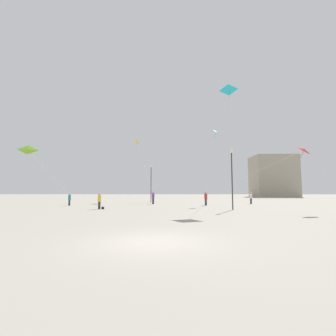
# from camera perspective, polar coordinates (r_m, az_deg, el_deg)

# --- Properties ---
(ground_plane) EXTENTS (300.00, 300.00, 0.00)m
(ground_plane) POSITION_cam_1_polar(r_m,az_deg,el_deg) (9.19, -3.47, -17.01)
(ground_plane) COLOR #9E9689
(person_in_yellow) EXTENTS (0.36, 0.36, 1.67)m
(person_in_yellow) POSITION_cam_1_polar(r_m,az_deg,el_deg) (26.32, -15.87, -7.34)
(person_in_yellow) COLOR #2D2D33
(person_in_yellow) RESTS_ON ground_plane
(person_in_teal) EXTENTS (0.35, 0.35, 1.60)m
(person_in_teal) POSITION_cam_1_polar(r_m,az_deg,el_deg) (34.33, -22.20, -6.73)
(person_in_teal) COLOR #2D2D33
(person_in_teal) RESTS_ON ground_plane
(person_in_white) EXTENTS (0.38, 0.38, 1.76)m
(person_in_white) POSITION_cam_1_polar(r_m,az_deg,el_deg) (38.49, 18.94, -6.54)
(person_in_white) COLOR #2D2D33
(person_in_white) RESTS_ON ground_plane
(person_in_purple) EXTENTS (0.40, 0.40, 1.82)m
(person_in_purple) POSITION_cam_1_polar(r_m,az_deg,el_deg) (35.53, -3.52, -6.88)
(person_in_purple) COLOR #2D2D33
(person_in_purple) RESTS_ON ground_plane
(person_in_red) EXTENTS (0.39, 0.39, 1.80)m
(person_in_red) POSITION_cam_1_polar(r_m,az_deg,el_deg) (32.52, 8.90, -6.97)
(person_in_red) COLOR #2D2D33
(person_in_red) RESTS_ON ground_plane
(kite_emerald_diamond) EXTENTS (2.62, 3.37, 9.63)m
(kite_emerald_diamond) POSITION_cam_1_polar(r_m,az_deg,el_deg) (36.57, 11.30, 8.20)
(kite_emerald_diamond) COLOR green
(kite_lime_delta) EXTENTS (3.38, 5.95, 5.59)m
(kite_lime_delta) POSITION_cam_1_polar(r_m,az_deg,el_deg) (31.12, -30.05, 3.63)
(kite_lime_delta) COLOR #8CD12D
(kite_cyan_delta) EXTENTS (2.89, 6.22, 12.37)m
(kite_cyan_delta) POSITION_cam_1_polar(r_m,az_deg,el_deg) (29.65, 13.98, 16.94)
(kite_cyan_delta) COLOR #1EB2C6
(kite_amber_delta) EXTENTS (4.48, 9.88, 10.13)m
(kite_amber_delta) POSITION_cam_1_polar(r_m,az_deg,el_deg) (45.70, -7.22, 5.91)
(kite_amber_delta) COLOR yellow
(kite_crimson_diamond) EXTENTS (8.68, 10.83, 4.84)m
(kite_crimson_diamond) POSITION_cam_1_polar(r_m,az_deg,el_deg) (25.59, 29.24, 3.70)
(kite_crimson_diamond) COLOR red
(building_left_hall) EXTENTS (13.80, 11.24, 14.17)m
(building_left_hall) POSITION_cam_1_polar(r_m,az_deg,el_deg) (91.69, 23.50, -1.81)
(building_left_hall) COLOR #A39984
(building_left_hall) RESTS_ON ground_plane
(lamppost_east) EXTENTS (0.36, 0.36, 6.31)m
(lamppost_east) POSITION_cam_1_polar(r_m,az_deg,el_deg) (41.35, -4.02, -2.40)
(lamppost_east) COLOR #2D2D30
(lamppost_east) RESTS_ON ground_plane
(lamppost_west) EXTENTS (0.36, 0.36, 6.12)m
(lamppost_west) POSITION_cam_1_polar(r_m,az_deg,el_deg) (25.36, 14.81, -0.49)
(lamppost_west) COLOR #2D2D30
(lamppost_west) RESTS_ON ground_plane
(handbag_beside_flyer) EXTENTS (0.33, 0.32, 0.24)m
(handbag_beside_flyer) POSITION_cam_1_polar(r_m,az_deg,el_deg) (26.36, -15.11, -9.08)
(handbag_beside_flyer) COLOR black
(handbag_beside_flyer) RESTS_ON ground_plane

